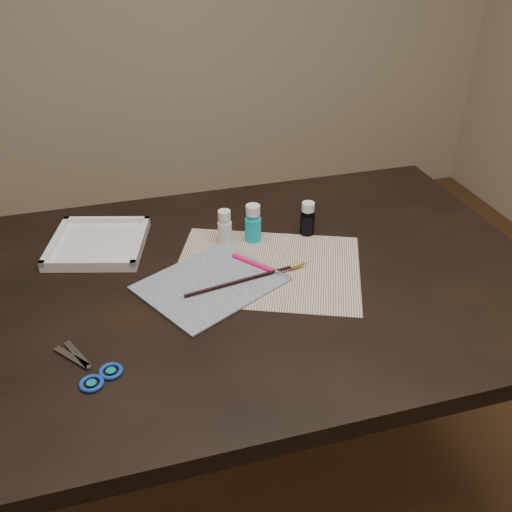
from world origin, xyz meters
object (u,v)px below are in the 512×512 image
object	(u,v)px
canvas	(211,283)
paint_bottle_white	(225,226)
paint_bottle_cyan	(253,223)
palette_tray	(98,243)
paper	(267,268)
scissors	(81,365)
paint_bottle_navy	(308,219)

from	to	relation	value
canvas	paint_bottle_white	distance (m)	0.19
paint_bottle_cyan	palette_tray	xyz separation A→B (m)	(-0.37, 0.07, -0.03)
paper	palette_tray	world-z (taller)	palette_tray
canvas	scissors	bearing A→B (deg)	-146.08
paper	paint_bottle_navy	size ratio (longest dim) A/B	4.81
paper	scissors	xyz separation A→B (m)	(-0.42, -0.21, 0.00)
paper	scissors	size ratio (longest dim) A/B	2.50
paper	canvas	xyz separation A→B (m)	(-0.14, -0.03, 0.00)
paint_bottle_navy	canvas	bearing A→B (deg)	-151.61
canvas	palette_tray	distance (m)	0.32
paint_bottle_navy	paper	bearing A→B (deg)	-138.92
paint_bottle_white	canvas	bearing A→B (deg)	-113.16
paper	paint_bottle_cyan	size ratio (longest dim) A/B	4.36
paint_bottle_white	palette_tray	size ratio (longest dim) A/B	0.39
paper	canvas	distance (m)	0.14
paper	scissors	distance (m)	0.47
paint_bottle_white	paint_bottle_navy	size ratio (longest dim) A/B	0.97
paint_bottle_white	paint_bottle_navy	xyz separation A→B (m)	(0.21, -0.02, 0.00)
canvas	paint_bottle_navy	world-z (taller)	paint_bottle_navy
paint_bottle_cyan	scissors	size ratio (longest dim) A/B	0.57
paper	palette_tray	size ratio (longest dim) A/B	1.92
paint_bottle_cyan	palette_tray	world-z (taller)	paint_bottle_cyan
paper	paint_bottle_cyan	world-z (taller)	paint_bottle_cyan
scissors	paint_bottle_navy	bearing A→B (deg)	-97.87
paint_bottle_cyan	paint_bottle_white	bearing A→B (deg)	169.67
scissors	palette_tray	size ratio (longest dim) A/B	0.77
scissors	canvas	bearing A→B (deg)	-95.18
canvas	scissors	distance (m)	0.34
canvas	paper	bearing A→B (deg)	11.43
canvas	paint_bottle_cyan	distance (m)	0.22
paint_bottle_cyan	paint_bottle_navy	size ratio (longest dim) A/B	1.10
paint_bottle_white	scissors	distance (m)	0.50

